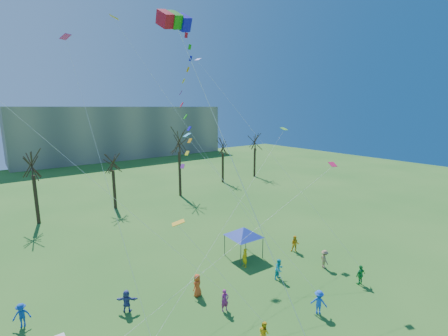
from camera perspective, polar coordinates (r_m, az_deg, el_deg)
distant_building at (r=99.11m, az=-17.75°, el=6.29°), size 60.00×14.00×15.00m
bare_tree_row at (r=49.45m, az=-18.74°, el=1.60°), size 70.01×9.15×11.81m
big_box_kite at (r=18.75m, az=-6.13°, el=11.86°), size 2.17×6.48×20.25m
canopy_tent_blue at (r=31.80m, az=3.60°, el=-11.55°), size 4.21×4.21×3.16m
festival_crowd at (r=24.56m, az=-2.57°, el=-23.75°), size 26.39×12.85×1.84m
small_kites_aloft at (r=25.51m, az=-8.46°, el=8.01°), size 29.18×16.75×31.29m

